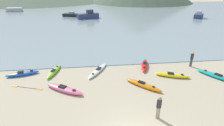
% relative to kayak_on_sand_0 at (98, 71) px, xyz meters
% --- Properties ---
extents(bay_water, '(160.00, 70.00, 0.06)m').
position_rel_kayak_on_sand_0_xyz_m(bay_water, '(1.80, 36.22, -0.10)').
color(bay_water, gray).
rests_on(bay_water, ground_plane).
extents(kayak_on_sand_0, '(2.32, 3.43, 0.30)m').
position_rel_kayak_on_sand_0_xyz_m(kayak_on_sand_0, '(0.00, 0.00, 0.00)').
color(kayak_on_sand_0, white).
rests_on(kayak_on_sand_0, ground_plane).
extents(kayak_on_sand_1, '(3.01, 1.41, 0.38)m').
position_rel_kayak_on_sand_0_xyz_m(kayak_on_sand_1, '(-7.10, 0.13, 0.04)').
color(kayak_on_sand_1, blue).
rests_on(kayak_on_sand_1, ground_plane).
extents(kayak_on_sand_2, '(1.58, 3.13, 0.41)m').
position_rel_kayak_on_sand_0_xyz_m(kayak_on_sand_2, '(4.88, 0.57, 0.06)').
color(kayak_on_sand_2, red).
rests_on(kayak_on_sand_2, ground_plane).
extents(kayak_on_sand_3, '(3.18, 1.76, 0.37)m').
position_rel_kayak_on_sand_0_xyz_m(kayak_on_sand_3, '(6.82, -1.80, 0.04)').
color(kayak_on_sand_3, yellow).
rests_on(kayak_on_sand_3, ground_plane).
extents(kayak_on_sand_4, '(2.54, 3.33, 0.39)m').
position_rel_kayak_on_sand_0_xyz_m(kayak_on_sand_4, '(10.76, -2.41, 0.05)').
color(kayak_on_sand_4, teal).
rests_on(kayak_on_sand_4, ground_plane).
extents(kayak_on_sand_5, '(3.39, 2.55, 0.38)m').
position_rel_kayak_on_sand_0_xyz_m(kayak_on_sand_5, '(-2.82, -3.07, 0.04)').
color(kayak_on_sand_5, '#E5668C').
rests_on(kayak_on_sand_5, ground_plane).
extents(kayak_on_sand_6, '(1.24, 3.09, 0.36)m').
position_rel_kayak_on_sand_0_xyz_m(kayak_on_sand_6, '(-4.23, 0.26, 0.03)').
color(kayak_on_sand_6, '#8CCC2D').
rests_on(kayak_on_sand_6, ground_plane).
extents(kayak_on_sand_7, '(2.83, 2.81, 0.38)m').
position_rel_kayak_on_sand_0_xyz_m(kayak_on_sand_7, '(3.66, -3.18, 0.04)').
color(kayak_on_sand_7, orange).
rests_on(kayak_on_sand_7, ground_plane).
extents(person_near_foreground, '(0.33, 0.22, 1.62)m').
position_rel_kayak_on_sand_0_xyz_m(person_near_foreground, '(3.52, -6.98, 0.80)').
color(person_near_foreground, gray).
rests_on(person_near_foreground, ground_plane).
extents(person_near_waterline, '(0.33, 0.23, 1.62)m').
position_rel_kayak_on_sand_0_xyz_m(person_near_waterline, '(9.69, 0.13, 0.80)').
color(person_near_waterline, '#4C4C4C').
rests_on(person_near_waterline, ground_plane).
extents(moored_boat_0, '(4.53, 1.98, 1.12)m').
position_rel_kayak_on_sand_0_xyz_m(moored_boat_0, '(-24.55, 45.27, 0.49)').
color(moored_boat_0, '#B2B2B7').
rests_on(moored_boat_0, bay_water).
extents(moored_boat_1, '(4.25, 3.14, 1.23)m').
position_rel_kayak_on_sand_0_xyz_m(moored_boat_1, '(-5.87, 33.56, 0.36)').
color(moored_boat_1, black).
rests_on(moored_boat_1, bay_water).
extents(moored_boat_2, '(3.57, 3.85, 1.70)m').
position_rel_kayak_on_sand_0_xyz_m(moored_boat_2, '(26.82, 27.19, 0.53)').
color(moored_boat_2, navy).
rests_on(moored_boat_2, bay_water).
extents(moored_boat_4, '(5.60, 3.39, 2.09)m').
position_rel_kayak_on_sand_0_xyz_m(moored_boat_4, '(-1.14, 29.78, 0.67)').
color(moored_boat_4, navy).
rests_on(moored_boat_4, bay_water).
extents(loose_paddle, '(2.69, 1.06, 0.03)m').
position_rel_kayak_on_sand_0_xyz_m(loose_paddle, '(-5.96, -2.28, -0.11)').
color(loose_paddle, black).
rests_on(loose_paddle, ground_plane).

